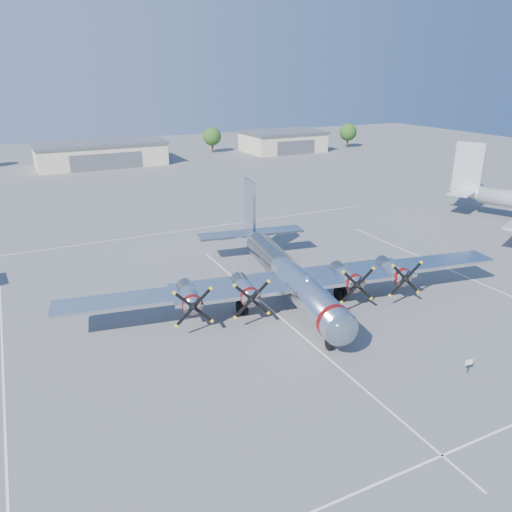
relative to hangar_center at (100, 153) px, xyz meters
name	(u,v)px	position (x,y,z in m)	size (l,w,h in m)	color
ground	(263,303)	(0.00, -81.96, -2.71)	(260.00, 260.00, 0.00)	#5B5B5E
parking_lines	(272,311)	(0.00, -83.71, -2.71)	(60.00, 50.08, 0.01)	silver
hangar_center	(100,153)	(0.00, 0.00, 0.00)	(28.60, 14.60, 5.40)	#C4B59B
hangar_east	(283,141)	(48.00, 0.00, 0.00)	(20.60, 14.60, 5.40)	#C4B59B
tree_east	(212,136)	(30.00, 6.04, 1.51)	(4.80, 4.80, 6.64)	#382619
tree_far_east	(348,132)	(68.00, -1.96, 1.51)	(4.80, 4.80, 6.64)	#382619
main_bomber_b29	(286,299)	(2.31, -82.12, -2.71)	(40.93, 27.99, 9.05)	silver
info_placard	(469,364)	(7.84, -98.70, -1.95)	(0.57, 0.15, 1.09)	black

